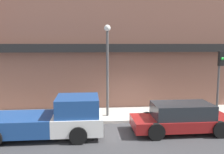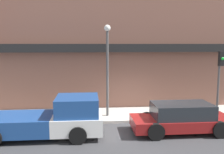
{
  "view_description": "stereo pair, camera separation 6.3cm",
  "coord_description": "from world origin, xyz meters",
  "px_view_note": "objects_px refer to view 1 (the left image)",
  "views": [
    {
      "loc": [
        -2.49,
        -12.7,
        4.21
      ],
      "look_at": [
        -1.19,
        1.14,
        2.35
      ],
      "focal_mm": 40.0,
      "sensor_mm": 36.0,
      "label": 1
    },
    {
      "loc": [
        -2.42,
        -12.7,
        4.21
      ],
      "look_at": [
        -1.19,
        1.14,
        2.35
      ],
      "focal_mm": 40.0,
      "sensor_mm": 36.0,
      "label": 2
    }
  ],
  "objects_px": {
    "pickup_truck": "(50,119)",
    "street_lamp": "(107,59)",
    "parked_car": "(182,118)",
    "fire_hydrant": "(170,110)",
    "traffic_light": "(220,72)"
  },
  "relations": [
    {
      "from": "pickup_truck",
      "to": "traffic_light",
      "type": "distance_m",
      "value": 9.44
    },
    {
      "from": "parked_car",
      "to": "street_lamp",
      "type": "relative_size",
      "value": 0.94
    },
    {
      "from": "pickup_truck",
      "to": "fire_hydrant",
      "type": "relative_size",
      "value": 9.26
    },
    {
      "from": "fire_hydrant",
      "to": "street_lamp",
      "type": "xyz_separation_m",
      "value": [
        -3.56,
        0.33,
        2.91
      ]
    },
    {
      "from": "parked_car",
      "to": "traffic_light",
      "type": "xyz_separation_m",
      "value": [
        2.85,
        1.99,
        1.96
      ]
    },
    {
      "from": "traffic_light",
      "to": "pickup_truck",
      "type": "bearing_deg",
      "value": -167.57
    },
    {
      "from": "pickup_truck",
      "to": "fire_hydrant",
      "type": "height_order",
      "value": "pickup_truck"
    },
    {
      "from": "pickup_truck",
      "to": "street_lamp",
      "type": "distance_m",
      "value": 4.6
    },
    {
      "from": "pickup_truck",
      "to": "street_lamp",
      "type": "relative_size",
      "value": 1.09
    },
    {
      "from": "parked_car",
      "to": "fire_hydrant",
      "type": "distance_m",
      "value": 2.27
    },
    {
      "from": "pickup_truck",
      "to": "traffic_light",
      "type": "relative_size",
      "value": 1.52
    },
    {
      "from": "fire_hydrant",
      "to": "street_lamp",
      "type": "relative_size",
      "value": 0.12
    },
    {
      "from": "pickup_truck",
      "to": "fire_hydrant",
      "type": "distance_m",
      "value": 6.78
    },
    {
      "from": "parked_car",
      "to": "street_lamp",
      "type": "distance_m",
      "value": 5.0
    },
    {
      "from": "pickup_truck",
      "to": "parked_car",
      "type": "height_order",
      "value": "pickup_truck"
    }
  ]
}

